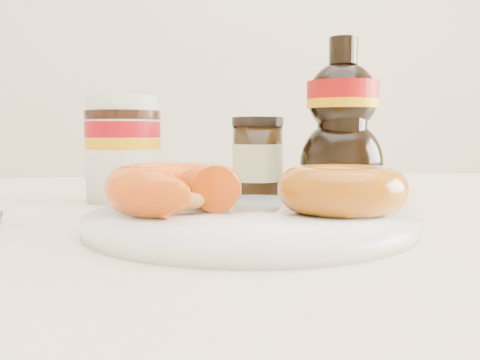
{
  "coord_description": "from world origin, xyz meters",
  "views": [
    {
      "loc": [
        -0.14,
        -0.4,
        0.83
      ],
      "look_at": [
        -0.08,
        0.07,
        0.79
      ],
      "focal_mm": 40.0,
      "sensor_mm": 36.0,
      "label": 1
    }
  ],
  "objects": [
    {
      "name": "dining_table",
      "position": [
        0.0,
        0.1,
        0.67
      ],
      "size": [
        1.4,
        0.9,
        0.75
      ],
      "color": "beige",
      "rests_on": "ground"
    },
    {
      "name": "plate",
      "position": [
        -0.08,
        0.02,
        0.76
      ],
      "size": [
        0.26,
        0.26,
        0.01
      ],
      "color": "white",
      "rests_on": "dining_table"
    },
    {
      "name": "donut_bitten",
      "position": [
        -0.14,
        0.03,
        0.78
      ],
      "size": [
        0.14,
        0.14,
        0.04
      ],
      "primitive_type": "torus",
      "rotation": [
        0.0,
        0.0,
        -0.35
      ],
      "color": "#D64A0C",
      "rests_on": "plate"
    },
    {
      "name": "donut_whole",
      "position": [
        -0.0,
        0.01,
        0.78
      ],
      "size": [
        0.14,
        0.14,
        0.04
      ],
      "primitive_type": "torus",
      "rotation": [
        0.0,
        0.0,
        -0.43
      ],
      "color": "#A6590A",
      "rests_on": "plate"
    },
    {
      "name": "nutella_jar",
      "position": [
        -0.19,
        0.21,
        0.81
      ],
      "size": [
        0.08,
        0.08,
        0.12
      ],
      "rotation": [
        0.0,
        0.0,
        0.21
      ],
      "color": "white",
      "rests_on": "dining_table"
    },
    {
      "name": "syrup_bottle",
      "position": [
        0.05,
        0.16,
        0.84
      ],
      "size": [
        0.09,
        0.08,
        0.18
      ],
      "primitive_type": null,
      "rotation": [
        0.0,
        0.0,
        -0.0
      ],
      "color": "black",
      "rests_on": "dining_table"
    },
    {
      "name": "dark_jar",
      "position": [
        -0.04,
        0.21,
        0.8
      ],
      "size": [
        0.06,
        0.06,
        0.09
      ],
      "rotation": [
        0.0,
        0.0,
        0.16
      ],
      "color": "black",
      "rests_on": "dining_table"
    }
  ]
}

